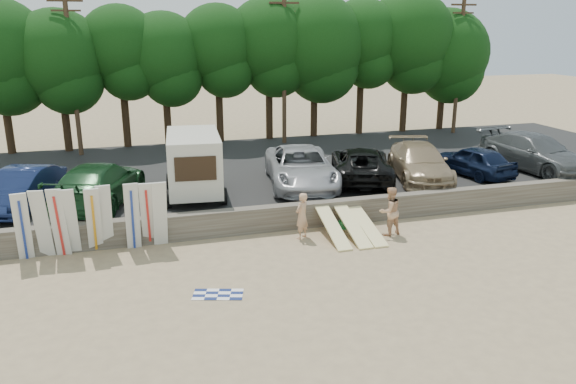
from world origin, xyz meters
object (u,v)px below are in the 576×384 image
car_4 (420,162)px  car_5 (473,161)px  car_0 (22,189)px  car_6 (535,153)px  beachgoer_a (302,216)px  box_trailer (194,162)px  car_2 (301,167)px  beachgoer_b (390,211)px  car_3 (361,164)px  car_1 (99,184)px  cooler (344,224)px

car_4 → car_5: 2.88m
car_0 → car_5: 20.34m
car_0 → car_6: (23.91, -0.59, 0.10)m
car_5 → beachgoer_a: car_5 is taller
box_trailer → car_2: size_ratio=0.72×
car_5 → beachgoer_b: size_ratio=2.28×
car_3 → car_4: (2.77, -0.55, 0.02)m
car_4 → car_5: (2.88, -0.10, -0.08)m
car_1 → car_5: bearing=-162.3°
box_trailer → car_5: size_ratio=1.03×
beachgoer_a → beachgoer_b: beachgoer_b is taller
car_3 → car_5: (5.65, -0.66, -0.06)m
box_trailer → car_2: bearing=8.9°
car_6 → beachgoer_b: car_6 is taller
car_1 → cooler: (9.31, -3.76, -1.41)m
car_3 → car_6: size_ratio=0.93×
car_3 → cooler: (-2.43, -4.07, -1.34)m
car_5 → car_3: bearing=-19.0°
cooler → beachgoer_b: bearing=-48.7°
box_trailer → cooler: (5.40, -3.74, -2.06)m
box_trailer → cooler: box_trailer is taller
car_4 → car_5: car_4 is taller
car_0 → car_3: (14.68, 0.01, 0.00)m
car_2 → car_6: bearing=6.8°
car_6 → beachgoer_a: 14.22m
car_2 → car_5: size_ratio=1.44×
box_trailer → car_1: size_ratio=0.74×
car_1 → car_4: bearing=-162.1°
car_1 → beachgoer_a: bearing=168.5°
car_0 → car_3: size_ratio=0.84×
car_2 → cooler: (0.55, -4.04, -1.41)m
car_5 → cooler: 8.86m
box_trailer → car_4: size_ratio=0.79×
box_trailer → beachgoer_a: 5.65m
box_trailer → beachgoer_b: 8.45m
car_1 → car_2: size_ratio=0.96×
car_2 → beachgoer_a: size_ratio=3.49×
beachgoer_a → car_2: bearing=-143.1°
car_4 → beachgoer_b: 6.05m
box_trailer → beachgoer_a: box_trailer is taller
car_0 → beachgoer_a: size_ratio=2.71×
car_2 → beachgoer_b: bearing=-60.1°
car_4 → car_2: bearing=-169.7°
car_2 → car_6: size_ratio=1.01×
car_4 → beachgoer_a: bearing=-135.0°
car_6 → beachgoer_b: size_ratio=3.25×
car_1 → car_2: car_1 is taller
car_4 → car_0: bearing=-166.3°
car_0 → beachgoer_a: bearing=-5.0°
car_5 → beachgoer_a: 10.80m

